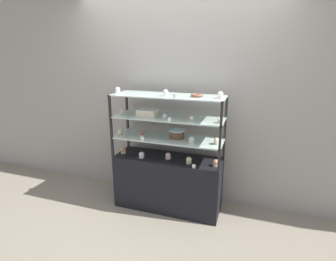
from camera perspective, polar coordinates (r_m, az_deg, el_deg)
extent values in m
plane|color=gray|center=(3.41, 0.00, -16.09)|extent=(20.00, 20.00, 0.00)
cube|color=gray|center=(3.26, 2.05, 7.03)|extent=(8.00, 0.05, 2.60)
cube|color=black|center=(3.24, 0.00, -11.23)|extent=(1.26, 0.43, 0.65)
cube|color=black|center=(3.47, -8.64, -1.48)|extent=(0.02, 0.02, 0.25)
cube|color=black|center=(3.12, 12.07, -3.73)|extent=(0.02, 0.02, 0.25)
cube|color=black|center=(3.14, -12.02, -3.64)|extent=(0.02, 0.02, 0.25)
cube|color=black|center=(2.75, 11.00, -6.53)|extent=(0.02, 0.02, 0.25)
cube|color=#B2C6C1|center=(3.02, 0.00, -1.68)|extent=(1.26, 0.43, 0.01)
cube|color=black|center=(3.40, -8.81, 2.47)|extent=(0.02, 0.02, 0.25)
cube|color=black|center=(3.05, 12.35, 0.63)|extent=(0.02, 0.02, 0.25)
cube|color=black|center=(3.06, -12.29, 0.70)|extent=(0.02, 0.02, 0.25)
cube|color=black|center=(2.66, 11.29, -1.63)|extent=(0.02, 0.02, 0.25)
cube|color=#B2C6C1|center=(2.95, 0.00, 2.87)|extent=(1.26, 0.43, 0.01)
cube|color=black|center=(3.35, -9.00, 6.56)|extent=(0.02, 0.02, 0.25)
cube|color=black|center=(2.99, 12.63, 5.17)|extent=(0.02, 0.02, 0.25)
cube|color=black|center=(3.01, -12.57, 5.23)|extent=(0.02, 0.02, 0.25)
cube|color=black|center=(2.60, 11.60, 3.55)|extent=(0.02, 0.02, 0.25)
cube|color=#B2C6C1|center=(2.91, 0.00, 7.60)|extent=(1.26, 0.43, 0.01)
cylinder|color=brown|center=(3.01, 1.92, -0.83)|extent=(0.17, 0.17, 0.08)
cylinder|color=silver|center=(2.99, 1.93, 0.06)|extent=(0.18, 0.18, 0.01)
cube|color=beige|center=(3.00, -4.42, 3.80)|extent=(0.21, 0.17, 0.06)
cube|color=white|center=(3.00, -4.44, 4.50)|extent=(0.22, 0.17, 0.01)
cylinder|color=beige|center=(3.28, -9.70, -4.68)|extent=(0.06, 0.06, 0.03)
sphere|color=#E5996B|center=(3.26, -9.73, -4.17)|extent=(0.06, 0.06, 0.06)
cylinder|color=white|center=(3.11, -5.77, -5.69)|extent=(0.06, 0.06, 0.03)
sphere|color=white|center=(3.10, -5.79, -5.16)|extent=(0.06, 0.06, 0.06)
cylinder|color=white|center=(3.06, 0.01, -5.95)|extent=(0.06, 0.06, 0.03)
sphere|color=silver|center=(3.05, 0.01, -5.41)|extent=(0.06, 0.06, 0.06)
cylinder|color=beige|center=(2.95, 4.54, -6.89)|extent=(0.06, 0.06, 0.03)
sphere|color=#F4EAB2|center=(2.94, 4.55, -6.34)|extent=(0.06, 0.06, 0.06)
cylinder|color=white|center=(2.92, 10.33, -7.37)|extent=(0.06, 0.06, 0.03)
sphere|color=#E5996B|center=(2.91, 10.36, -6.81)|extent=(0.06, 0.06, 0.06)
cube|color=white|center=(2.84, 5.64, -7.77)|extent=(0.04, 0.00, 0.04)
cylinder|color=#CCB28C|center=(3.17, -10.39, -0.74)|extent=(0.06, 0.06, 0.02)
sphere|color=#F4EAB2|center=(3.16, -10.41, -0.24)|extent=(0.06, 0.06, 0.06)
cylinder|color=beige|center=(3.07, -5.60, -1.11)|extent=(0.06, 0.06, 0.02)
sphere|color=#8C5B42|center=(3.06, -5.61, -0.60)|extent=(0.06, 0.06, 0.06)
cylinder|color=white|center=(2.85, 5.10, -2.48)|extent=(0.06, 0.06, 0.02)
sphere|color=white|center=(2.84, 5.12, -1.94)|extent=(0.06, 0.06, 0.06)
cylinder|color=beige|center=(2.85, 10.48, -2.74)|extent=(0.06, 0.06, 0.02)
sphere|color=#F4EAB2|center=(2.84, 10.51, -2.19)|extent=(0.06, 0.06, 0.06)
cube|color=white|center=(2.92, -5.58, -1.82)|extent=(0.04, 0.00, 0.04)
cylinder|color=white|center=(3.14, -10.04, 3.76)|extent=(0.04, 0.04, 0.02)
sphere|color=white|center=(3.13, -10.07, 4.19)|extent=(0.05, 0.05, 0.05)
cylinder|color=#CCB28C|center=(2.85, -0.67, 2.71)|extent=(0.04, 0.04, 0.02)
sphere|color=silver|center=(2.84, -0.67, 3.19)|extent=(0.05, 0.05, 0.05)
cylinder|color=#CCB28C|center=(2.77, 5.10, 2.24)|extent=(0.04, 0.04, 0.02)
sphere|color=silver|center=(2.76, 5.12, 2.72)|extent=(0.05, 0.05, 0.05)
cylinder|color=#CCB28C|center=(2.74, 11.10, 1.81)|extent=(0.04, 0.04, 0.02)
sphere|color=white|center=(2.73, 11.13, 2.30)|extent=(0.05, 0.05, 0.05)
cube|color=white|center=(2.74, 0.29, 2.40)|extent=(0.04, 0.00, 0.04)
cylinder|color=white|center=(3.08, -10.88, 8.20)|extent=(0.06, 0.06, 0.03)
sphere|color=silver|center=(3.08, -10.91, 8.74)|extent=(0.06, 0.06, 0.06)
cylinder|color=white|center=(2.83, -0.58, 7.76)|extent=(0.06, 0.06, 0.03)
sphere|color=silver|center=(2.82, -0.58, 8.35)|extent=(0.06, 0.06, 0.06)
cylinder|color=beige|center=(2.73, 11.30, 7.13)|extent=(0.06, 0.06, 0.03)
sphere|color=white|center=(2.73, 11.33, 7.75)|extent=(0.06, 0.06, 0.06)
cube|color=white|center=(2.68, 1.36, 7.44)|extent=(0.04, 0.00, 0.04)
torus|color=brown|center=(2.81, 6.30, 7.63)|extent=(0.13, 0.13, 0.03)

